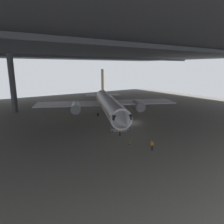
{
  "coord_description": "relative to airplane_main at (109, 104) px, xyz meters",
  "views": [
    {
      "loc": [
        -27.52,
        -34.77,
        12.58
      ],
      "look_at": [
        -3.55,
        1.86,
        2.63
      ],
      "focal_mm": 31.85,
      "sensor_mm": 36.0,
      "label": 1
    }
  ],
  "objects": [
    {
      "name": "ground_plane",
      "position": [
        1.57,
        -6.35,
        -3.54
      ],
      "size": [
        110.0,
        110.0,
        0.0
      ],
      "primitive_type": "plane",
      "color": "gray"
    },
    {
      "name": "crew_worker_near_nose",
      "position": [
        -5.24,
        -20.71,
        -2.54
      ],
      "size": [
        0.27,
        0.54,
        1.73
      ],
      "color": "#232838",
      "rests_on": "ground_plane"
    },
    {
      "name": "hangar_structure",
      "position": [
        1.51,
        7.41,
        13.18
      ],
      "size": [
        121.0,
        99.0,
        17.35
      ],
      "color": "#4C4F54",
      "rests_on": "ground_plane"
    },
    {
      "name": "traffic_cone_orange",
      "position": [
        -6.51,
        -16.73,
        -3.24
      ],
      "size": [
        0.36,
        0.36,
        0.6
      ],
      "color": "black",
      "rests_on": "ground_plane"
    },
    {
      "name": "airplane_main",
      "position": [
        0.0,
        0.0,
        0.0
      ],
      "size": [
        36.44,
        36.41,
        11.93
      ],
      "color": "white",
      "rests_on": "ground_plane"
    },
    {
      "name": "crew_worker_by_stairs",
      "position": [
        -5.47,
        -12.49,
        -2.53
      ],
      "size": [
        0.55,
        0.25,
        1.76
      ],
      "color": "#232838",
      "rests_on": "ground_plane"
    },
    {
      "name": "boarding_stairs",
      "position": [
        -3.69,
        -9.96,
        -2.8
      ],
      "size": [
        4.49,
        3.01,
        4.75
      ],
      "color": "slate",
      "rests_on": "ground_plane"
    }
  ]
}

